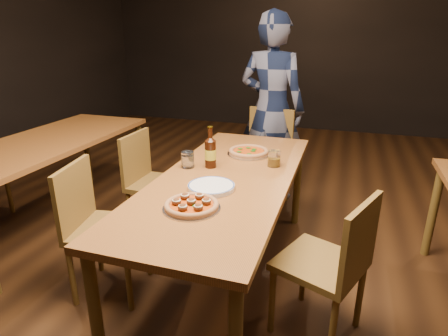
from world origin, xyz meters
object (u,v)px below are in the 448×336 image
(pizza_meatball, at_px, (192,205))
(chair_main_nw, at_px, (108,228))
(chair_end, at_px, (262,158))
(pizza_margherita, at_px, (249,152))
(table_left, at_px, (45,149))
(diner, at_px, (271,109))
(beer_bottle, at_px, (210,153))
(chair_main_e, at_px, (320,262))
(water_glass, at_px, (188,160))
(table_main, at_px, (226,186))
(amber_glass, at_px, (274,159))
(plate_stack, at_px, (211,187))
(chair_main_sw, at_px, (158,183))

(pizza_meatball, bearing_deg, chair_main_nw, 167.10)
(chair_end, relative_size, pizza_margherita, 3.06)
(table_left, distance_m, diner, 2.07)
(chair_main_nw, xyz_separation_m, beer_bottle, (0.51, 0.47, 0.40))
(chair_main_e, distance_m, chair_end, 1.66)
(chair_main_nw, height_order, chair_main_e, chair_main_nw)
(pizza_meatball, relative_size, beer_bottle, 1.10)
(chair_main_e, distance_m, water_glass, 1.06)
(table_main, distance_m, chair_end, 1.23)
(pizza_margherita, height_order, beer_bottle, beer_bottle)
(chair_main_nw, xyz_separation_m, pizza_margherita, (0.68, 0.82, 0.32))
(table_left, bearing_deg, pizza_meatball, -25.43)
(table_main, xyz_separation_m, amber_glass, (0.25, 0.27, 0.12))
(diner, bearing_deg, pizza_meatball, 101.09)
(table_left, distance_m, chair_end, 1.91)
(chair_end, height_order, plate_stack, chair_end)
(table_left, relative_size, amber_glass, 18.91)
(water_glass, bearing_deg, beer_bottle, 18.95)
(beer_bottle, bearing_deg, chair_main_nw, -137.28)
(chair_end, bearing_deg, plate_stack, -80.16)
(chair_main_sw, height_order, chair_end, chair_end)
(beer_bottle, bearing_deg, chair_main_e, -28.92)
(table_left, relative_size, chair_main_nw, 2.22)
(plate_stack, relative_size, water_glass, 2.53)
(beer_bottle, relative_size, diner, 0.15)
(chair_main_nw, bearing_deg, table_left, 47.56)
(diner, bearing_deg, plate_stack, 101.35)
(pizza_margherita, bearing_deg, table_main, -92.60)
(table_main, bearing_deg, chair_main_nw, -152.15)
(chair_main_sw, bearing_deg, chair_main_nw, -174.88)
(chair_main_e, height_order, pizza_margherita, chair_main_e)
(pizza_meatball, xyz_separation_m, amber_glass, (0.28, 0.77, 0.03))
(beer_bottle, bearing_deg, table_left, 173.47)
(chair_main_nw, height_order, water_glass, chair_main_nw)
(diner, bearing_deg, amber_glass, 113.80)
(plate_stack, bearing_deg, pizza_margherita, 86.60)
(chair_main_e, bearing_deg, pizza_margherita, -120.11)
(pizza_meatball, relative_size, plate_stack, 1.10)
(diner, bearing_deg, table_main, 102.09)
(pizza_meatball, relative_size, amber_glass, 2.82)
(water_glass, bearing_deg, pizza_margherita, 51.50)
(chair_end, bearing_deg, table_main, -79.12)
(chair_main_sw, height_order, beer_bottle, beer_bottle)
(table_main, relative_size, plate_stack, 7.38)
(chair_main_nw, distance_m, amber_glass, 1.16)
(table_main, xyz_separation_m, chair_main_e, (0.62, -0.31, -0.24))
(chair_main_nw, bearing_deg, chair_main_e, -98.43)
(chair_end, height_order, water_glass, chair_end)
(chair_main_nw, height_order, chair_end, chair_end)
(plate_stack, height_order, amber_glass, amber_glass)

